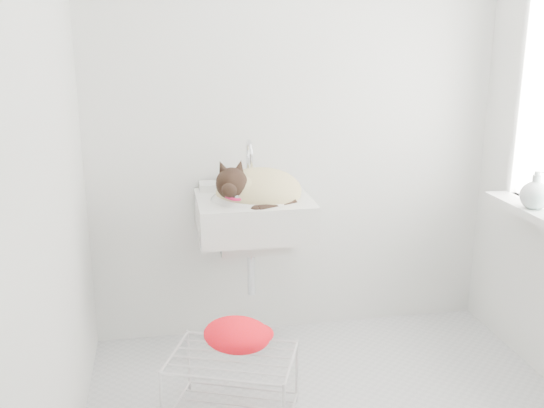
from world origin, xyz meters
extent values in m
cube|color=white|center=(0.00, 1.00, 1.25)|extent=(2.20, 0.02, 2.50)
cube|color=white|center=(-1.10, 0.00, 1.25)|extent=(0.02, 2.00, 2.50)
cube|color=white|center=(-0.26, 0.74, 0.85)|extent=(0.56, 0.49, 0.23)
ellipsoid|color=beige|center=(-0.23, 0.73, 0.88)|extent=(0.47, 0.43, 0.22)
sphere|color=black|center=(-0.40, 0.66, 0.98)|extent=(0.18, 0.18, 0.15)
torus|color=#BF1043|center=(-0.38, 0.66, 0.93)|extent=(0.16, 0.15, 0.06)
cube|color=silver|center=(-0.45, 0.17, 0.15)|extent=(0.61, 0.52, 0.31)
ellipsoid|color=#FB0E0C|center=(-0.42, 0.23, 0.34)|extent=(0.37, 0.34, 0.13)
imported|color=silver|center=(1.00, 0.32, 0.85)|extent=(0.19, 0.19, 0.18)
camera|label=1|loc=(-0.71, -2.19, 1.65)|focal=40.70mm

